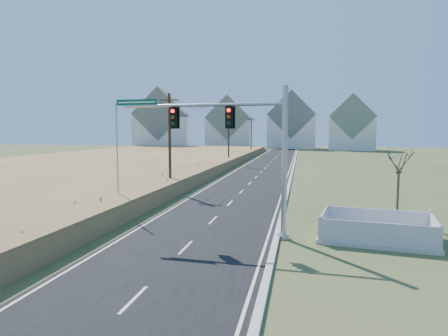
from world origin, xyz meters
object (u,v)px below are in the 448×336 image
at_px(flagpole, 118,169).
at_px(bare_tree, 399,160).
at_px(open_sign, 327,234).
at_px(traffic_signal_mast, 248,147).
at_px(fence_enclosure, 377,235).

distance_m(flagpole, bare_tree, 18.13).
distance_m(open_sign, bare_tree, 7.37).
height_order(traffic_signal_mast, fence_enclosure, traffic_signal_mast).
xyz_separation_m(flagpole, bare_tree, (18.11, 0.14, 0.90)).
relative_size(traffic_signal_mast, flagpole, 1.32).
bearing_deg(traffic_signal_mast, open_sign, 3.55).
xyz_separation_m(fence_enclosure, flagpole, (-16.22, 3.97, 2.71)).
xyz_separation_m(traffic_signal_mast, bare_tree, (8.51, 4.69, -0.89)).
relative_size(open_sign, bare_tree, 0.14).
bearing_deg(bare_tree, flagpole, -179.55).
bearing_deg(bare_tree, fence_enclosure, -114.62).
bearing_deg(bare_tree, traffic_signal_mast, -151.16).
height_order(traffic_signal_mast, bare_tree, traffic_signal_mast).
xyz_separation_m(open_sign, bare_tree, (4.38, 4.76, 3.53)).
xyz_separation_m(traffic_signal_mast, open_sign, (4.13, -0.07, -4.42)).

